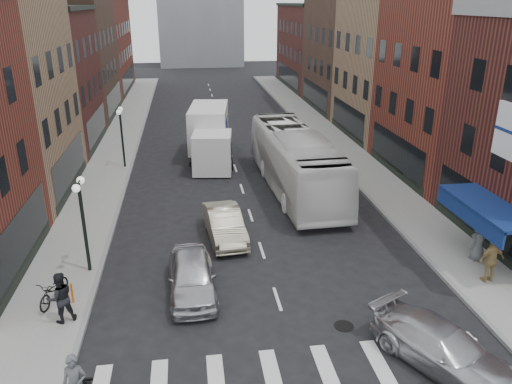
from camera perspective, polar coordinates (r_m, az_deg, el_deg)
ground at (r=18.66m, az=3.02°, el=-13.77°), size 160.00×160.00×0.00m
sidewalk_left at (r=38.87m, az=-15.75°, el=4.49°), size 3.00×74.00×0.15m
sidewalk_right at (r=40.19m, az=9.09°, el=5.56°), size 3.00×74.00×0.15m
curb_left at (r=38.71m, az=-13.53°, el=4.52°), size 0.20×74.00×0.16m
curb_right at (r=39.80m, az=7.01°, el=5.40°), size 0.20×74.00×0.16m
crosswalk_stripes at (r=16.34m, az=5.12°, el=-19.70°), size 12.00×2.20×0.01m
bldg_left_mid_b at (r=41.16m, az=-25.28°, el=11.45°), size 10.30×10.20×10.30m
bldg_left_far_a at (r=51.56m, az=-22.13°, el=15.16°), size 10.30×12.20×13.30m
bldg_left_far_b at (r=65.30m, az=-19.21°, el=15.58°), size 10.30×16.20×11.30m
bldg_right_mid_a at (r=34.35m, az=24.51°, el=13.41°), size 10.30×10.20×14.30m
bldg_right_mid_b at (r=43.28m, az=17.25°, el=13.54°), size 10.30×10.20×11.30m
bldg_right_far_a at (r=53.36m, az=12.31°, el=15.79°), size 10.30×12.20×12.30m
bldg_right_far_b at (r=66.73m, az=8.07°, el=16.16°), size 10.30×16.20×10.30m
awning_blue at (r=22.69m, az=24.62°, el=-1.65°), size 1.80×5.00×0.78m
streetlamp_near at (r=20.97m, az=-19.30°, el=-1.82°), size 0.32×1.22×4.11m
streetlamp_far at (r=34.18m, az=-15.17°, el=7.26°), size 0.32×1.22×4.11m
bike_rack at (r=19.71m, az=-20.44°, el=-11.25°), size 0.08×0.68×0.80m
box_truck at (r=35.25m, az=-5.29°, el=6.44°), size 3.19×8.59×3.63m
transit_bus at (r=29.56m, az=4.50°, el=3.58°), size 3.54×12.99×3.59m
sedan_left_near at (r=19.57m, az=-7.36°, el=-9.49°), size 1.95×4.49×1.51m
sedan_left_far at (r=23.71m, az=-3.62°, el=-3.69°), size 1.98×4.58×1.47m
curb_car at (r=17.02m, az=20.53°, el=-16.32°), size 3.91×5.09×1.37m
parked_bicycle at (r=20.19m, az=-22.07°, el=-10.34°), size 1.20×2.01×1.00m
ped_left_solo at (r=18.78m, az=-21.47°, el=-11.17°), size 1.05×0.86×1.88m
ped_right_b at (r=21.85m, az=25.29°, el=-7.02°), size 1.19×0.71×1.91m
ped_right_c at (r=23.47m, az=24.08°, el=-5.14°), size 0.99×0.82×1.73m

